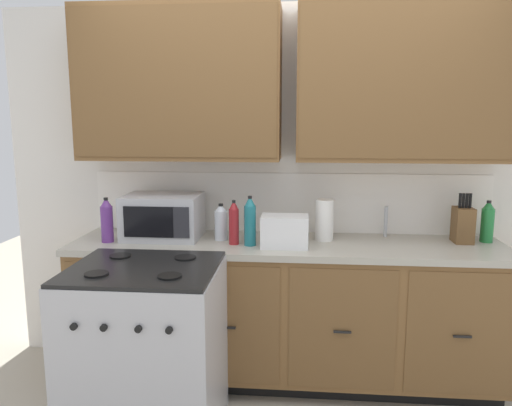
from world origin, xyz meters
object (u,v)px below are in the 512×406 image
at_px(paper_towel_roll, 324,220).
at_px(bottle_violet, 107,220).
at_px(knife_block, 463,224).
at_px(bottle_red, 234,223).
at_px(stove_range, 147,352).
at_px(bottle_clear, 221,222).
at_px(toaster, 285,231).
at_px(bottle_teal, 250,221).
at_px(microwave, 163,216).
at_px(bottle_green, 487,222).

height_order(paper_towel_roll, bottle_violet, bottle_violet).
bearing_deg(knife_block, bottle_red, -173.09).
height_order(stove_range, bottle_red, bottle_red).
xyz_separation_m(knife_block, bottle_clear, (-1.50, -0.07, -0.00)).
xyz_separation_m(toaster, bottle_teal, (-0.21, 0.02, 0.05)).
distance_m(microwave, knife_block, 1.88).
height_order(stove_range, toaster, toaster).
xyz_separation_m(bottle_clear, bottle_red, (0.10, -0.10, 0.02)).
distance_m(bottle_violet, bottle_red, 0.79).
bearing_deg(paper_towel_roll, bottle_clear, -175.51).
distance_m(bottle_clear, bottle_violet, 0.71).
bearing_deg(bottle_green, microwave, -177.97).
distance_m(paper_towel_roll, bottle_teal, 0.48).
bearing_deg(toaster, bottle_red, 173.78).
xyz_separation_m(paper_towel_roll, bottle_red, (-0.55, -0.15, 0.00)).
distance_m(knife_block, bottle_red, 1.41).
relative_size(stove_range, bottle_clear, 4.08).
relative_size(toaster, bottle_red, 1.03).
bearing_deg(toaster, stove_range, -143.46).
relative_size(bottle_clear, bottle_violet, 0.83).
height_order(toaster, paper_towel_roll, paper_towel_roll).
bearing_deg(bottle_red, knife_block, 6.91).
height_order(knife_block, bottle_red, knife_block).
bearing_deg(bottle_violet, toaster, -0.99).
bearing_deg(bottle_clear, toaster, -18.61).
bearing_deg(bottle_teal, bottle_red, 169.47).
height_order(toaster, bottle_teal, bottle_teal).
distance_m(knife_block, bottle_green, 0.16).
distance_m(bottle_teal, bottle_clear, 0.23).
bearing_deg(paper_towel_roll, bottle_green, 2.52).
distance_m(bottle_teal, bottle_red, 0.10).
distance_m(toaster, bottle_clear, 0.43).
xyz_separation_m(microwave, bottle_green, (2.04, 0.07, -0.01)).
height_order(stove_range, paper_towel_roll, paper_towel_roll).
relative_size(stove_range, toaster, 3.39).
height_order(microwave, toaster, microwave).
xyz_separation_m(microwave, bottle_teal, (0.58, -0.14, 0.01)).
bearing_deg(toaster, bottle_green, 10.53).
distance_m(bottle_clear, bottle_red, 0.14).
xyz_separation_m(microwave, paper_towel_roll, (1.03, 0.03, -0.01)).
bearing_deg(bottle_teal, bottle_clear, 148.25).
height_order(stove_range, bottle_green, bottle_green).
height_order(bottle_violet, bottle_red, bottle_violet).
bearing_deg(microwave, bottle_teal, -14.09).
distance_m(microwave, bottle_teal, 0.59).
xyz_separation_m(knife_block, bottle_green, (0.16, 0.03, 0.01)).
distance_m(toaster, bottle_red, 0.31).
height_order(stove_range, knife_block, knife_block).
xyz_separation_m(knife_block, bottle_teal, (-1.30, -0.19, 0.03)).
bearing_deg(stove_range, knife_block, 21.97).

